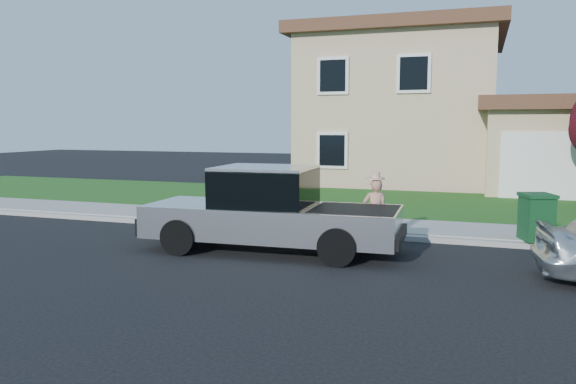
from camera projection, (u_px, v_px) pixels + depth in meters
name	position (u px, v px, depth m)	size (l,w,h in m)	color
ground	(280.00, 263.00, 10.73)	(80.00, 80.00, 0.00)	black
curb	(362.00, 235.00, 13.12)	(40.00, 0.20, 0.12)	gray
sidewalk	(371.00, 226.00, 14.15)	(40.00, 2.00, 0.15)	gray
lawn	(396.00, 204.00, 18.38)	(40.00, 7.00, 0.10)	#1E4B15
house	(430.00, 113.00, 25.31)	(14.00, 11.30, 6.85)	tan
pickup_truck	(271.00, 212.00, 11.62)	(5.46, 2.14, 1.77)	black
woman	(375.00, 211.00, 12.14)	(0.62, 0.51, 1.62)	tan
trash_bin	(536.00, 217.00, 12.03)	(0.81, 0.87, 1.01)	#103D1C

